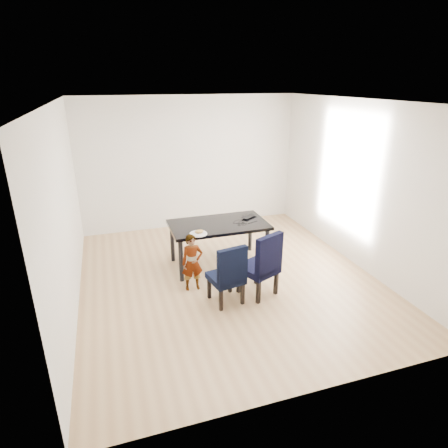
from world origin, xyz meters
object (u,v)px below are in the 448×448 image
object	(u,v)px
chair_right	(258,263)
chair_left	(226,273)
child	(192,263)
plate	(198,234)
dining_table	(219,244)
laptop	(247,216)

from	to	relation	value
chair_right	chair_left	bearing A→B (deg)	162.76
child	plate	xyz separation A→B (m)	(0.18, 0.30, 0.32)
dining_table	laptop	bearing A→B (deg)	15.48
child	plate	bearing A→B (deg)	61.37
child	laptop	world-z (taller)	child
child	chair_right	bearing A→B (deg)	-23.84
dining_table	laptop	distance (m)	0.70
plate	laptop	size ratio (longest dim) A/B	0.87
dining_table	plate	size ratio (longest dim) A/B	5.90
chair_right	child	bearing A→B (deg)	130.66
chair_right	child	world-z (taller)	chair_right
chair_right	plate	xyz separation A→B (m)	(-0.70, 0.72, 0.26)
dining_table	laptop	xyz separation A→B (m)	(0.57, 0.16, 0.39)
child	laptop	xyz separation A→B (m)	(1.17, 0.81, 0.32)
dining_table	laptop	size ratio (longest dim) A/B	5.16
plate	chair_right	bearing A→B (deg)	-45.86
chair_right	child	size ratio (longest dim) A/B	1.13
chair_left	laptop	size ratio (longest dim) A/B	2.91
dining_table	chair_right	distance (m)	1.11
child	chair_left	bearing A→B (deg)	-50.96
chair_left	laptop	world-z (taller)	chair_left
chair_left	child	size ratio (longest dim) A/B	1.03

